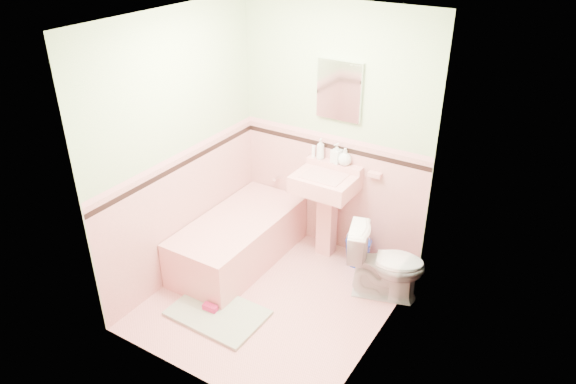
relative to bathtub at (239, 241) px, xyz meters
The scene contains 32 objects.
floor 0.75m from the bathtub, 27.65° to the right, with size 2.20×2.20×0.00m, color pink.
ceiling 2.38m from the bathtub, 27.65° to the right, with size 2.20×2.20×0.00m, color white.
wall_back 1.43m from the bathtub, 50.71° to the left, with size 2.50×2.50×0.00m, color beige.
wall_front 1.87m from the bathtub, 66.22° to the right, with size 2.50×2.50×0.00m, color beige.
wall_left 1.14m from the bathtub, 138.27° to the right, with size 2.50×2.50×0.00m, color beige.
wall_right 1.95m from the bathtub, 11.45° to the right, with size 2.50×2.50×0.00m, color beige.
wainscot_back 1.05m from the bathtub, 50.27° to the left, with size 2.00×2.00×0.00m, color pink.
wainscot_front 1.60m from the bathtub, 66.05° to the right, with size 2.00×2.00×0.00m, color pink.
wainscot_left 0.61m from the bathtub, 137.33° to the right, with size 2.20×2.20×0.00m, color pink.
wainscot_right 1.69m from the bathtub, 11.53° to the right, with size 2.20×2.20×0.00m, color pink.
accent_back 1.33m from the bathtub, 50.04° to the left, with size 2.00×2.00×0.00m, color black.
accent_front 1.79m from the bathtub, 65.95° to the right, with size 2.00×2.00×0.00m, color black.
accent_left 1.02m from the bathtub, 136.85° to the right, with size 2.20×2.20×0.00m, color black.
accent_right 1.87m from the bathtub, 11.57° to the right, with size 2.20×2.20×0.00m, color black.
cap_back 1.40m from the bathtub, 50.04° to the left, with size 2.00×2.00×0.00m, color pink.
cap_front 1.84m from the bathtub, 65.95° to the right, with size 2.00×2.00×0.00m, color pink.
cap_left 1.11m from the bathtub, 136.85° to the right, with size 2.20×2.20×0.00m, color pink.
cap_right 1.92m from the bathtub, 11.57° to the right, with size 2.20×2.20×0.00m, color pink.
bathtub is the anchor object (origin of this frame).
tub_faucet 0.83m from the bathtub, 90.00° to the left, with size 0.04×0.04×0.12m, color silver.
sink 0.89m from the bathtub, 37.93° to the left, with size 0.59×0.48×0.92m, color pink, non-canonical shape.
sink_faucet 1.20m from the bathtub, 44.58° to the left, with size 0.02×0.02×0.10m, color silver.
medicine_cabinet 1.78m from the bathtub, 47.42° to the left, with size 0.45×0.04×0.56m, color white.
soap_dish 1.51m from the bathtub, 33.57° to the left, with size 0.13×0.07×0.04m, color pink.
soap_bottle_left 1.23m from the bathtub, 53.83° to the left, with size 0.08×0.08×0.21m, color #B2B2B2.
soap_bottle_mid 1.31m from the bathtub, 45.55° to the left, with size 0.09×0.09×0.20m, color #B2B2B2.
soap_bottle_right 1.35m from the bathtub, 42.10° to the left, with size 0.13×0.13×0.17m, color #B2B2B2.
tube 1.17m from the bathtub, 58.18° to the left, with size 0.04×0.04×0.12m, color white.
toilet 1.49m from the bathtub, 10.08° to the left, with size 0.39×0.69×0.70m, color white.
bucket 1.20m from the bathtub, 29.10° to the left, with size 0.26×0.26×0.26m, color #1935BD, non-canonical shape.
bath_mat 0.88m from the bathtub, 67.06° to the right, with size 0.82×0.55×0.03m, color gray.
shoe 0.85m from the bathtub, 71.88° to the right, with size 0.13×0.06×0.05m, color #BF1E59.
Camera 1 is at (2.16, -3.26, 3.22)m, focal length 33.55 mm.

